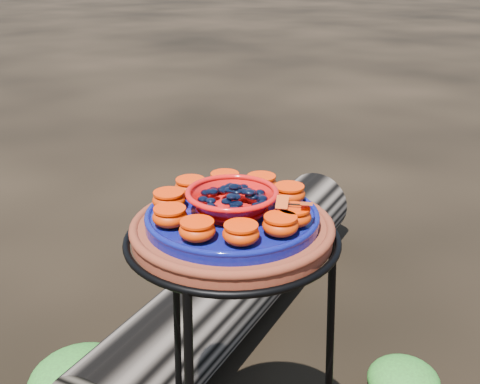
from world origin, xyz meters
TOP-DOWN VIEW (x-y plane):
  - terracotta_saucer at (0.00, 0.00)m, footprint 0.37×0.37m
  - cobalt_plate at (0.00, 0.00)m, footprint 0.32×0.32m
  - red_bowl at (0.00, 0.00)m, footprint 0.16×0.16m
  - glass_gems at (0.00, 0.00)m, footprint 0.12×0.12m
  - orange_half_0 at (0.05, -0.11)m, footprint 0.06×0.06m
  - orange_half_1 at (0.12, -0.03)m, footprint 0.06×0.06m
  - orange_half_2 at (0.11, 0.05)m, footprint 0.06×0.06m
  - orange_half_3 at (0.06, 0.10)m, footprint 0.06×0.06m
  - orange_half_4 at (-0.01, 0.12)m, footprint 0.06×0.06m
  - orange_half_5 at (-0.08, 0.09)m, footprint 0.06×0.06m
  - orange_half_6 at (-0.12, 0.03)m, footprint 0.06×0.06m
  - orange_half_7 at (-0.11, -0.05)m, footprint 0.06×0.06m
  - orange_half_8 at (-0.06, -0.10)m, footprint 0.06×0.06m
  - orange_half_9 at (0.01, -0.12)m, footprint 0.06×0.06m
  - butterfly at (0.05, -0.11)m, footprint 0.09×0.09m
  - driftwood_log at (0.50, 0.60)m, footprint 1.54×0.96m
  - foliage_right at (0.62, -0.01)m, footprint 0.21×0.21m
  - foliage_back at (-0.11, 0.54)m, footprint 0.30×0.30m

SIDE VIEW (x-z plane):
  - foliage_right at x=0.62m, z-range 0.00..0.10m
  - foliage_back at x=-0.11m, z-range 0.00..0.15m
  - driftwood_log at x=0.50m, z-range 0.00..0.28m
  - terracotta_saucer at x=0.00m, z-range 0.70..0.73m
  - cobalt_plate at x=0.00m, z-range 0.73..0.75m
  - orange_half_0 at x=0.05m, z-range 0.75..0.79m
  - orange_half_1 at x=0.12m, z-range 0.75..0.79m
  - orange_half_2 at x=0.11m, z-range 0.75..0.79m
  - orange_half_3 at x=0.06m, z-range 0.75..0.79m
  - orange_half_4 at x=-0.01m, z-range 0.75..0.79m
  - orange_half_5 at x=-0.08m, z-range 0.75..0.79m
  - orange_half_6 at x=-0.12m, z-range 0.75..0.79m
  - orange_half_7 at x=-0.11m, z-range 0.75..0.79m
  - orange_half_8 at x=-0.06m, z-range 0.75..0.79m
  - orange_half_9 at x=0.01m, z-range 0.75..0.79m
  - red_bowl at x=0.00m, z-range 0.75..0.80m
  - butterfly at x=0.05m, z-range 0.79..0.80m
  - glass_gems at x=0.00m, z-range 0.80..0.82m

